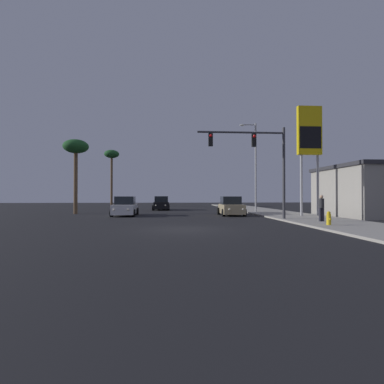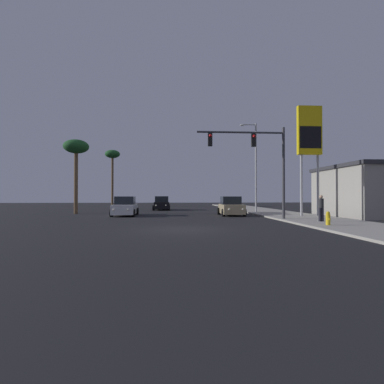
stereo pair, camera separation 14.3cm
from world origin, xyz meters
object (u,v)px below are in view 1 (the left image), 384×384
(car_tan, at_px, (231,207))
(palm_tree_near, at_px, (76,150))
(traffic_light_mast, at_px, (260,154))
(street_lamp, at_px, (254,163))
(car_white, at_px, (125,207))
(car_black, at_px, (161,204))
(pedestrian_on_sidewalk, at_px, (321,207))
(palm_tree_far, at_px, (112,157))
(fire_hydrant, at_px, (329,218))
(gas_station_sign, at_px, (309,137))

(car_tan, bearing_deg, palm_tree_near, -10.18)
(traffic_light_mast, height_order, street_lamp, street_lamp)
(car_white, distance_m, car_black, 10.76)
(car_tan, bearing_deg, pedestrian_on_sidewalk, 120.39)
(car_white, bearing_deg, palm_tree_far, -77.57)
(car_black, height_order, traffic_light_mast, traffic_light_mast)
(pedestrian_on_sidewalk, bearing_deg, palm_tree_near, 149.42)
(fire_hydrant, height_order, pedestrian_on_sidewalk, pedestrian_on_sidewalk)
(palm_tree_far, bearing_deg, gas_station_sign, -50.67)
(gas_station_sign, distance_m, pedestrian_on_sidewalk, 7.99)
(car_black, distance_m, fire_hydrant, 23.03)
(gas_station_sign, distance_m, fire_hydrant, 10.24)
(fire_hydrant, bearing_deg, street_lamp, 91.11)
(car_white, xyz_separation_m, fire_hydrant, (12.74, -10.40, -0.27))
(car_white, xyz_separation_m, palm_tree_far, (-5.63, 23.01, 7.24))
(traffic_light_mast, bearing_deg, car_black, 114.93)
(car_white, height_order, gas_station_sign, gas_station_sign)
(car_white, xyz_separation_m, car_tan, (9.32, -0.16, 0.00))
(palm_tree_far, bearing_deg, palm_tree_near, -88.62)
(car_black, bearing_deg, traffic_light_mast, 113.13)
(street_lamp, bearing_deg, fire_hydrant, -88.89)
(car_black, height_order, street_lamp, street_lamp)
(gas_station_sign, bearing_deg, pedestrian_on_sidewalk, -108.59)
(car_tan, bearing_deg, fire_hydrant, 110.62)
(gas_station_sign, bearing_deg, street_lamp, 115.71)
(car_tan, xyz_separation_m, gas_station_sign, (6.06, -2.47, 5.86))
(car_tan, relative_size, fire_hydrant, 5.71)
(street_lamp, xyz_separation_m, palm_tree_far, (-18.10, 19.60, 2.89))
(car_black, xyz_separation_m, street_lamp, (9.65, -6.98, 4.36))
(car_black, distance_m, pedestrian_on_sidewalk, 21.33)
(palm_tree_far, bearing_deg, car_tan, -57.16)
(pedestrian_on_sidewalk, bearing_deg, car_white, 149.31)
(gas_station_sign, height_order, pedestrian_on_sidewalk, gas_station_sign)
(car_white, relative_size, palm_tree_far, 0.47)
(traffic_light_mast, distance_m, palm_tree_far, 32.97)
(car_white, bearing_deg, car_tan, 177.71)
(car_white, xyz_separation_m, pedestrian_on_sidewalk, (13.55, -8.04, 0.27))
(car_black, xyz_separation_m, palm_tree_near, (-7.96, -7.37, 5.42))
(car_tan, bearing_deg, palm_tree_far, -55.01)
(car_black, relative_size, palm_tree_near, 0.61)
(palm_tree_near, bearing_deg, fire_hydrant, -36.85)
(fire_hydrant, bearing_deg, car_tan, 108.46)
(fire_hydrant, bearing_deg, palm_tree_near, 143.15)
(car_white, xyz_separation_m, car_black, (2.81, 10.38, 0.00))
(car_black, distance_m, gas_station_sign, 19.01)
(street_lamp, relative_size, fire_hydrant, 11.84)
(palm_tree_near, relative_size, palm_tree_far, 0.78)
(traffic_light_mast, height_order, fire_hydrant, traffic_light_mast)
(street_lamp, xyz_separation_m, palm_tree_near, (-17.62, -0.40, 1.06))
(car_black, relative_size, gas_station_sign, 0.48)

